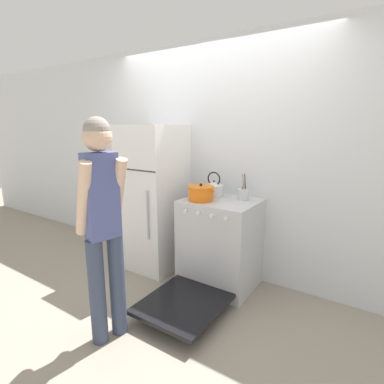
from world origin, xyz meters
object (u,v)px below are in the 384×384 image
Objects in this scene: dutch_oven_pot at (201,193)px; tea_kettle at (214,189)px; refrigerator at (154,198)px; person at (103,220)px; utensil_jar at (243,194)px; stove_range at (218,244)px.

tea_kettle reaches higher than dutch_oven_pot.
person reaches higher than refrigerator.
refrigerator is 0.75m from tea_kettle.
utensil_jar is (0.33, 0.01, -0.02)m from tea_kettle.
refrigerator is at bearing 171.45° from dutch_oven_pot.
tea_kettle is (0.01, 0.24, 0.00)m from dutch_oven_pot.
stove_range is at bearing -0.50° from person.
stove_range is at bearing -1.57° from refrigerator.
utensil_jar is at bearing 35.79° from dutch_oven_pot.
tea_kettle is (-0.15, 0.16, 0.54)m from stove_range.
stove_range is (0.87, -0.02, -0.38)m from refrigerator.
refrigerator reaches higher than dutch_oven_pot.
stove_range is at bearing -46.67° from tea_kettle.
person is (-0.17, -1.09, -0.02)m from dutch_oven_pot.
refrigerator is 5.50× the size of dutch_oven_pot.
person is at bearing -66.01° from refrigerator.
dutch_oven_pot reaches higher than stove_range.
stove_range is 4.45× the size of dutch_oven_pot.
tea_kettle is (0.72, 0.14, 0.17)m from refrigerator.
person is (-0.19, -1.33, -0.02)m from tea_kettle.
person is at bearing -97.99° from tea_kettle.
dutch_oven_pot is (-0.16, -0.08, 0.54)m from stove_range.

